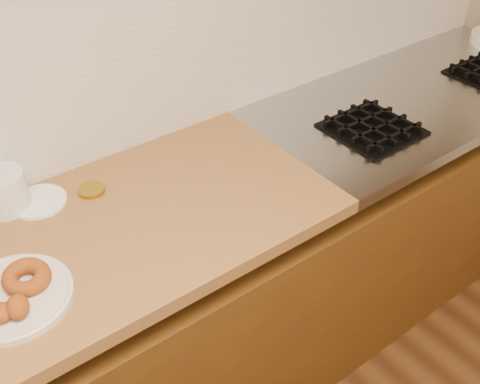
{
  "coord_description": "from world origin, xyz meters",
  "views": [
    {
      "loc": [
        -0.46,
        0.64,
        1.83
      ],
      "look_at": [
        0.25,
        1.57,
        0.93
      ],
      "focal_mm": 42.0,
      "sensor_mm": 36.0,
      "label": 1
    }
  ],
  "objects": [
    {
      "name": "wall_back",
      "position": [
        0.0,
        2.0,
        1.35
      ],
      "size": [
        4.0,
        0.02,
        2.7
      ],
      "primitive_type": "cube",
      "color": "#BBA991",
      "rests_on": "ground"
    },
    {
      "name": "backsplash",
      "position": [
        0.0,
        1.99,
        1.2
      ],
      "size": [
        3.6,
        0.02,
        0.6
      ],
      "primitive_type": "cube",
      "color": "beige",
      "rests_on": "wall_back"
    },
    {
      "name": "burner_grates",
      "position": [
        1.13,
        1.61,
        0.91
      ],
      "size": [
        0.91,
        0.26,
        0.03
      ],
      "color": "black",
      "rests_on": "stovetop"
    },
    {
      "name": "plastic_tub",
      "position": [
        -0.26,
        1.92,
        0.95
      ],
      "size": [
        0.15,
        0.15,
        0.1
      ],
      "primitive_type": "cylinder",
      "rotation": [
        0.0,
        0.0,
        0.19
      ],
      "color": "silver",
      "rests_on": "butcher_block"
    },
    {
      "name": "base_cabinet",
      "position": [
        0.0,
        1.69,
        0.39
      ],
      "size": [
        3.6,
        0.6,
        0.77
      ],
      "primitive_type": "cube",
      "color": "#52310E",
      "rests_on": "floor"
    },
    {
      "name": "ring_donut",
      "position": [
        -0.31,
        1.6,
        0.93
      ],
      "size": [
        0.15,
        0.15,
        0.05
      ],
      "primitive_type": "torus",
      "rotation": [
        0.1,
        0.0,
        0.52
      ],
      "color": "brown",
      "rests_on": "donut_plate"
    },
    {
      "name": "tub_lid",
      "position": [
        -0.18,
        1.89,
        0.9
      ],
      "size": [
        0.15,
        0.15,
        0.01
      ],
      "primitive_type": "cylinder",
      "rotation": [
        0.0,
        0.0,
        0.03
      ],
      "color": "white",
      "rests_on": "butcher_block"
    },
    {
      "name": "stovetop",
      "position": [
        1.15,
        1.69,
        0.88
      ],
      "size": [
        1.3,
        0.62,
        0.04
      ],
      "primitive_type": "cube",
      "color": "#9EA0A5",
      "rests_on": "base_cabinet"
    },
    {
      "name": "brass_jar_lid",
      "position": [
        -0.05,
        1.85,
        0.91
      ],
      "size": [
        0.08,
        0.08,
        0.01
      ],
      "primitive_type": "cylinder",
      "rotation": [
        0.0,
        0.0,
        -0.05
      ],
      "color": "olive",
      "rests_on": "butcher_block"
    },
    {
      "name": "donut_plate",
      "position": [
        -0.35,
        1.59,
        0.91
      ],
      "size": [
        0.26,
        0.26,
        0.01
      ],
      "primitive_type": "cylinder",
      "color": "beige",
      "rests_on": "butcher_block"
    }
  ]
}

